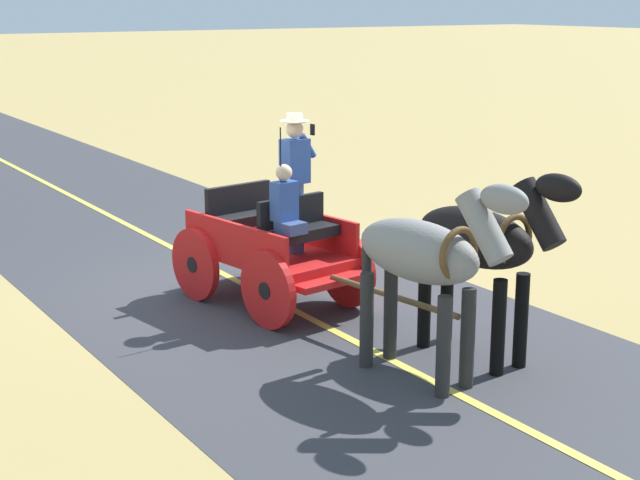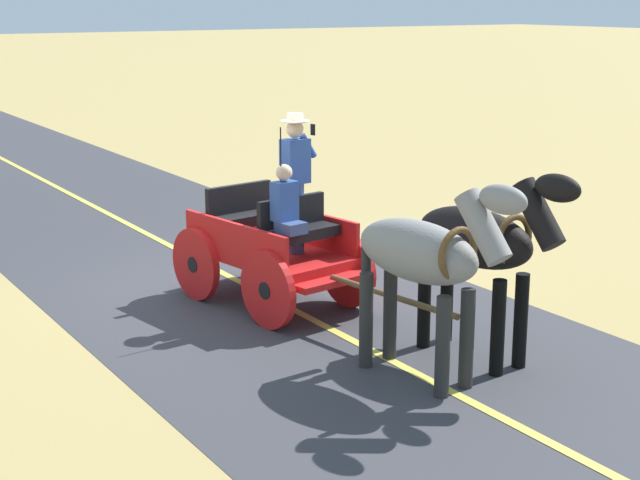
{
  "view_description": "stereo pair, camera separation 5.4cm",
  "coord_description": "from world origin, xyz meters",
  "views": [
    {
      "loc": [
        6.04,
        11.3,
        3.88
      ],
      "look_at": [
        0.08,
        1.95,
        1.1
      ],
      "focal_mm": 54.35,
      "sensor_mm": 36.0,
      "label": 1
    },
    {
      "loc": [
        5.99,
        11.33,
        3.88
      ],
      "look_at": [
        0.08,
        1.95,
        1.1
      ],
      "focal_mm": 54.35,
      "sensor_mm": 36.0,
      "label": 2
    }
  ],
  "objects": [
    {
      "name": "road_surface",
      "position": [
        0.0,
        0.0,
        0.0
      ],
      "size": [
        5.43,
        160.0,
        0.01
      ],
      "primitive_type": "cube",
      "color": "#38383D",
      "rests_on": "ground"
    },
    {
      "name": "horse_drawn_carriage",
      "position": [
        0.06,
        0.83,
        0.82
      ],
      "size": [
        1.76,
        4.51,
        2.5
      ],
      "color": "red",
      "rests_on": "ground"
    },
    {
      "name": "horse_near_side",
      "position": [
        -0.83,
        3.76,
        1.32
      ],
      "size": [
        0.73,
        2.14,
        2.21
      ],
      "color": "black",
      "rests_on": "ground"
    },
    {
      "name": "road_centre_stripe",
      "position": [
        0.0,
        0.0,
        0.01
      ],
      "size": [
        0.12,
        160.0,
        0.0
      ],
      "primitive_type": "cube",
      "color": "#DBCC4C",
      "rests_on": "road_surface"
    },
    {
      "name": "horse_off_side",
      "position": [
        0.04,
        3.89,
        1.32
      ],
      "size": [
        0.8,
        2.15,
        2.21
      ],
      "color": "gray",
      "rests_on": "ground"
    },
    {
      "name": "ground_plane",
      "position": [
        0.0,
        0.0,
        0.0
      ],
      "size": [
        200.0,
        200.0,
        0.0
      ],
      "primitive_type": "plane",
      "color": "tan"
    }
  ]
}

